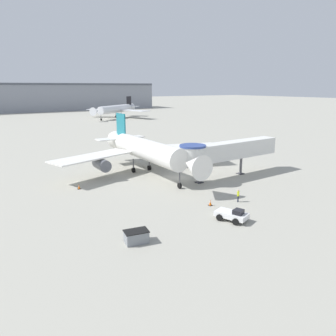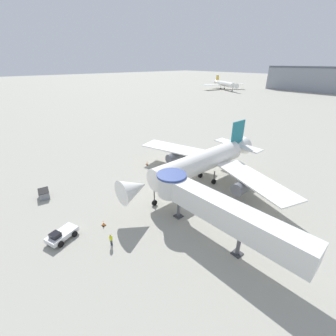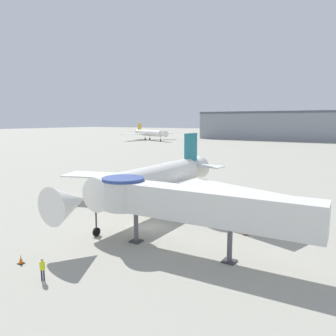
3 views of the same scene
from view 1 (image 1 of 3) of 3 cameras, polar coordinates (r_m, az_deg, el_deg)
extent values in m
plane|color=#9E9B8E|center=(55.25, 1.49, -1.71)|extent=(800.00, 800.00, 0.00)
cylinder|color=white|center=(56.53, -3.55, 3.11)|extent=(3.73, 19.67, 3.58)
cone|color=white|center=(45.64, 4.50, 0.46)|extent=(3.61, 3.97, 3.58)
cone|color=white|center=(66.31, -8.19, 4.62)|extent=(3.62, 5.40, 3.58)
cube|color=white|center=(55.62, -13.07, 1.93)|extent=(15.07, 8.74, 0.22)
cube|color=white|center=(63.65, 2.32, 3.78)|extent=(15.07, 8.93, 0.22)
cube|color=#19707F|center=(65.62, -8.19, 7.36)|extent=(0.27, 3.77, 4.66)
cube|color=white|center=(66.45, -8.31, 5.18)|extent=(9.77, 2.71, 0.18)
cylinder|color=#565960|center=(55.18, -11.47, 0.61)|extent=(2.00, 3.78, 1.97)
cylinder|color=#565960|center=(62.29, 2.06, 2.40)|extent=(2.00, 3.78, 1.97)
cylinder|color=#4C4C51|center=(49.07, 2.03, -1.95)|extent=(0.18, 0.18, 2.06)
cylinder|color=black|center=(49.36, 2.02, -3.10)|extent=(0.27, 0.90, 0.90)
cylinder|color=#4C4C51|center=(58.53, -6.05, 0.61)|extent=(0.22, 0.22, 2.06)
cylinder|color=black|center=(58.77, -6.02, -0.36)|extent=(0.41, 0.90, 0.90)
cylinder|color=#4C4C51|center=(59.98, -3.29, 1.00)|extent=(0.22, 0.22, 2.06)
cylinder|color=black|center=(60.22, -3.28, 0.04)|extent=(0.41, 0.90, 0.90)
cube|color=silver|center=(56.76, 11.47, 3.17)|extent=(18.30, 3.25, 2.80)
cylinder|color=silver|center=(50.67, 4.29, 2.13)|extent=(3.90, 3.90, 2.80)
cylinder|color=navy|center=(50.37, 4.33, 3.85)|extent=(4.10, 4.10, 0.30)
cylinder|color=#56565B|center=(52.27, 5.48, -0.89)|extent=(0.44, 0.44, 3.17)
cube|color=#333338|center=(52.68, 5.44, -2.49)|extent=(1.10, 1.10, 0.12)
cylinder|color=#56565B|center=(58.68, 12.57, 0.49)|extent=(0.44, 0.44, 3.17)
cube|color=#333338|center=(59.05, 12.49, -0.95)|extent=(1.10, 1.10, 0.12)
cube|color=silver|center=(38.63, 10.99, -7.98)|extent=(3.02, 4.08, 0.58)
cube|color=black|center=(38.11, 12.15, -7.47)|extent=(1.41, 1.35, 0.52)
cylinder|color=black|center=(37.55, 11.71, -9.15)|extent=(0.55, 0.82, 0.77)
cylinder|color=black|center=(39.16, 12.93, -8.23)|extent=(0.55, 0.82, 0.77)
cylinder|color=black|center=(38.36, 8.97, -8.51)|extent=(0.55, 0.82, 0.77)
cylinder|color=black|center=(39.94, 10.28, -7.64)|extent=(0.55, 0.82, 0.77)
cube|color=gray|center=(33.05, -5.53, -11.86)|extent=(2.46, 1.82, 1.16)
cube|color=black|center=(32.79, -5.56, -10.89)|extent=(2.60, 1.93, 0.08)
cube|color=black|center=(42.97, 7.38, -6.46)|extent=(0.49, 0.49, 0.04)
cone|color=orange|center=(42.84, 7.39, -5.96)|extent=(0.33, 0.33, 0.76)
cylinder|color=white|center=(42.80, 7.40, -5.85)|extent=(0.18, 0.18, 0.09)
cube|color=black|center=(63.42, 7.42, 0.26)|extent=(0.36, 0.36, 0.04)
cone|color=orange|center=(63.35, 7.43, 0.53)|extent=(0.25, 0.25, 0.56)
cylinder|color=white|center=(63.34, 7.43, 0.59)|extent=(0.14, 0.14, 0.07)
cube|color=black|center=(51.00, -15.22, -3.54)|extent=(0.49, 0.49, 0.04)
cone|color=orange|center=(50.88, -15.25, -3.11)|extent=(0.33, 0.33, 0.76)
cylinder|color=white|center=(50.86, -15.26, -3.01)|extent=(0.18, 0.18, 0.09)
cylinder|color=#1E2338|center=(44.83, 12.12, -5.25)|extent=(0.12, 0.12, 0.83)
cylinder|color=#1E2338|center=(44.68, 12.05, -5.32)|extent=(0.12, 0.12, 0.83)
cube|color=#D1E019|center=(44.52, 12.14, -4.39)|extent=(0.38, 0.32, 0.66)
sphere|color=tan|center=(44.39, 12.17, -3.85)|extent=(0.22, 0.22, 0.22)
cylinder|color=silver|center=(161.36, -9.20, 10.11)|extent=(22.59, 16.93, 3.63)
cone|color=silver|center=(148.20, -12.49, 9.62)|extent=(5.34, 5.25, 3.63)
cone|color=silver|center=(173.07, -6.75, 10.44)|extent=(6.55, 6.06, 3.63)
cube|color=silver|center=(169.03, -11.34, 9.97)|extent=(15.18, 13.52, 0.22)
cube|color=silver|center=(159.32, -5.72, 9.94)|extent=(9.42, 15.90, 0.22)
cube|color=black|center=(172.66, -6.83, 11.52)|extent=(3.82, 2.70, 4.72)
cube|color=silver|center=(173.26, -6.72, 10.66)|extent=(8.29, 10.17, 0.18)
cylinder|color=#4C4C51|center=(151.58, -11.59, 8.68)|extent=(0.18, 0.18, 2.09)
cylinder|color=black|center=(151.68, -11.57, 8.28)|extent=(1.06, 0.83, 1.10)
cylinder|color=#4C4C51|center=(165.05, -9.07, 9.20)|extent=(0.22, 0.22, 2.09)
cylinder|color=black|center=(165.14, -9.05, 8.84)|extent=(1.14, 0.95, 1.10)
cylinder|color=#4C4C51|center=(163.35, -8.08, 9.19)|extent=(0.22, 0.22, 2.09)
cylinder|color=black|center=(163.43, -8.07, 8.82)|extent=(1.14, 0.95, 1.10)
cube|color=gray|center=(222.38, -23.28, 11.09)|extent=(162.41, 24.12, 15.80)
cube|color=#4C515B|center=(222.27, -23.49, 13.27)|extent=(162.41, 24.60, 1.20)
camera|label=2|loc=(54.67, 35.69, 16.88)|focal=24.00mm
camera|label=3|loc=(52.32, 40.88, 7.19)|focal=35.00mm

